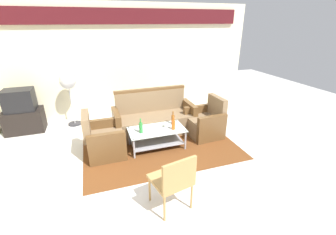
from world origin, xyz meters
name	(u,v)px	position (x,y,z in m)	size (l,w,h in m)	color
ground_plane	(171,172)	(0.00, 0.00, 0.00)	(14.00, 14.00, 0.00)	silver
wall_back	(132,58)	(0.00, 3.05, 1.48)	(6.52, 0.19, 2.80)	beige
rug	(160,145)	(0.09, 0.91, 0.01)	(3.00, 2.09, 0.01)	brown
couch	(154,119)	(0.15, 1.56, 0.32)	(1.81, 0.76, 0.96)	#7F6647
armchair_left	(104,141)	(-1.00, 0.95, 0.29)	(0.70, 0.76, 0.85)	#7F6647
armchair_right	(205,123)	(1.18, 1.06, 0.29)	(0.74, 0.80, 0.85)	#7F6647
coffee_table	(157,135)	(0.01, 0.87, 0.27)	(1.10, 0.60, 0.40)	silver
bottle_green	(141,127)	(-0.31, 0.82, 0.52)	(0.07, 0.07, 0.29)	#2D8C38
bottle_orange	(173,125)	(0.32, 0.76, 0.51)	(0.07, 0.07, 0.26)	#D85919
bottle_brown	(173,119)	(0.40, 1.00, 0.51)	(0.06, 0.06, 0.27)	brown
cup	(166,125)	(0.21, 0.89, 0.46)	(0.08, 0.08, 0.10)	silver
tv_stand	(25,121)	(-2.65, 2.55, 0.26)	(0.80, 0.50, 0.52)	black
television	(19,100)	(-2.65, 2.55, 0.76)	(0.60, 0.45, 0.48)	black
pedestal_fan	(68,84)	(-1.61, 2.60, 1.01)	(0.36, 0.36, 1.27)	#2D2D33
wicker_chair	(174,179)	(-0.23, -0.77, 0.49)	(0.57, 0.57, 0.84)	#AD844C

